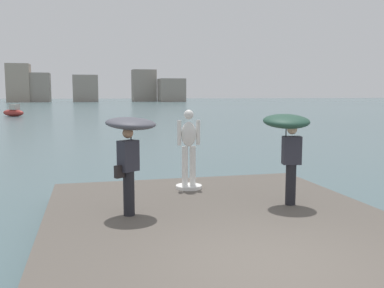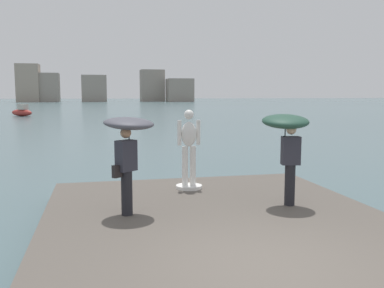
{
  "view_description": "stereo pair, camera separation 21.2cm",
  "coord_description": "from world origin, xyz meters",
  "px_view_note": "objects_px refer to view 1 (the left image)",
  "views": [
    {
      "loc": [
        -2.45,
        -5.38,
        2.78
      ],
      "look_at": [
        0.0,
        4.66,
        1.55
      ],
      "focal_mm": 39.83,
      "sensor_mm": 36.0,
      "label": 1
    },
    {
      "loc": [
        -2.24,
        -5.43,
        2.78
      ],
      "look_at": [
        0.0,
        4.66,
        1.55
      ],
      "focal_mm": 39.83,
      "sensor_mm": 36.0,
      "label": 2
    }
  ],
  "objects_px": {
    "statue_white_figure": "(189,152)",
    "boat_mid": "(13,112)",
    "onlooker_right": "(288,133)",
    "onlooker_left": "(130,139)"
  },
  "relations": [
    {
      "from": "onlooker_right",
      "to": "boat_mid",
      "type": "relative_size",
      "value": 0.61
    },
    {
      "from": "statue_white_figure",
      "to": "boat_mid",
      "type": "relative_size",
      "value": 0.61
    },
    {
      "from": "onlooker_left",
      "to": "onlooker_right",
      "type": "distance_m",
      "value": 3.33
    },
    {
      "from": "boat_mid",
      "to": "onlooker_right",
      "type": "bearing_deg",
      "value": -74.75
    },
    {
      "from": "statue_white_figure",
      "to": "onlooker_right",
      "type": "bearing_deg",
      "value": -49.91
    },
    {
      "from": "statue_white_figure",
      "to": "onlooker_left",
      "type": "relative_size",
      "value": 1.02
    },
    {
      "from": "statue_white_figure",
      "to": "onlooker_right",
      "type": "relative_size",
      "value": 1.0
    },
    {
      "from": "onlooker_right",
      "to": "statue_white_figure",
      "type": "bearing_deg",
      "value": 130.09
    },
    {
      "from": "boat_mid",
      "to": "statue_white_figure",
      "type": "bearing_deg",
      "value": -76.09
    },
    {
      "from": "statue_white_figure",
      "to": "boat_mid",
      "type": "height_order",
      "value": "statue_white_figure"
    }
  ]
}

